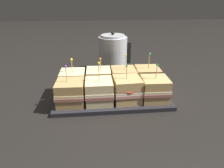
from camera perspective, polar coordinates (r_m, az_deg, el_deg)
ground_plane at (r=0.92m, az=0.00°, el=-4.13°), size 6.00×6.00×0.00m
serving_platter at (r=0.92m, az=0.00°, el=-3.63°), size 0.50×0.27×0.02m
sandwich_front_far_left at (r=0.84m, az=-11.78°, el=-2.47°), size 0.12×0.12×0.17m
sandwich_front_center_left at (r=0.83m, az=-3.69°, el=-2.15°), size 0.12×0.12×0.18m
sandwich_front_center_right at (r=0.85m, az=4.33°, el=-1.63°), size 0.12×0.12×0.16m
sandwich_front_far_right at (r=0.87m, az=12.09°, el=-1.45°), size 0.12×0.12×0.16m
sandwich_back_far_left at (r=0.95m, az=-11.09°, el=0.74°), size 0.12×0.12×0.16m
sandwich_back_center_left at (r=0.94m, az=-3.80°, el=1.15°), size 0.12×0.12×0.16m
sandwich_back_center_right at (r=0.95m, az=3.27°, el=1.40°), size 0.12×0.12×0.17m
sandwich_back_far_right at (r=0.98m, az=9.99°, el=1.69°), size 0.12×0.12×0.18m
kettle_steel at (r=1.21m, az=0.29°, el=8.56°), size 0.19×0.17×0.24m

